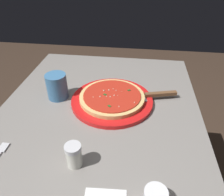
{
  "coord_description": "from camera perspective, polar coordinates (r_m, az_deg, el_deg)",
  "views": [
    {
      "loc": [
        0.63,
        0.13,
        1.27
      ],
      "look_at": [
        -0.06,
        0.04,
        0.78
      ],
      "focal_mm": 34.64,
      "sensor_mm": 36.0,
      "label": 1
    }
  ],
  "objects": [
    {
      "name": "cup_tall_drink",
      "position": [
        0.89,
        -14.33,
        3.02
      ],
      "size": [
        0.08,
        0.08,
        0.1
      ],
      "primitive_type": "cylinder",
      "color": "teal",
      "rests_on": "restaurant_table"
    },
    {
      "name": "restaurant_table",
      "position": [
        0.92,
        -3.2,
        -10.66
      ],
      "size": [
        0.97,
        0.76,
        0.76
      ],
      "color": "black",
      "rests_on": "ground_plane"
    },
    {
      "name": "parmesan_shaker",
      "position": [
        0.62,
        -10.04,
        -14.62
      ],
      "size": [
        0.05,
        0.05,
        0.07
      ],
      "color": "silver",
      "rests_on": "restaurant_table"
    },
    {
      "name": "serving_plate",
      "position": [
        0.86,
        0.0,
        -0.66
      ],
      "size": [
        0.32,
        0.32,
        0.02
      ],
      "primitive_type": "cylinder",
      "color": "red",
      "rests_on": "restaurant_table"
    },
    {
      "name": "pizza",
      "position": [
        0.85,
        -0.0,
        0.31
      ],
      "size": [
        0.26,
        0.26,
        0.02
      ],
      "color": "#DBB26B",
      "rests_on": "serving_plate"
    },
    {
      "name": "pizza_server",
      "position": [
        0.88,
        10.28,
        0.78
      ],
      "size": [
        0.1,
        0.22,
        0.01
      ],
      "color": "silver",
      "rests_on": "serving_plate"
    }
  ]
}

